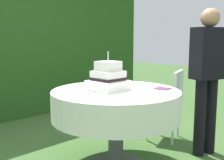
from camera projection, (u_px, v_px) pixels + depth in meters
name	position (u px, v px, depth m)	size (l,w,h in m)	color
foliage_hedge	(2.00, 38.00, 4.44)	(5.68, 0.64, 2.58)	#234C19
cake_table	(116.00, 105.00, 2.75)	(1.26, 1.26, 0.78)	#4C4C51
wedding_cake	(108.00, 79.00, 2.73)	(0.35, 0.35, 0.38)	white
serving_plate_near	(153.00, 85.00, 2.99)	(0.15, 0.15, 0.01)	white
serving_plate_far	(127.00, 83.00, 3.14)	(0.11, 0.11, 0.01)	white
napkin_stack	(162.00, 89.00, 2.79)	(0.14, 0.14, 0.01)	#603856
garden_chair	(170.00, 98.00, 3.49)	(0.51, 0.51, 0.89)	white
standing_person	(208.00, 72.00, 3.00)	(0.40, 0.30, 1.60)	black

